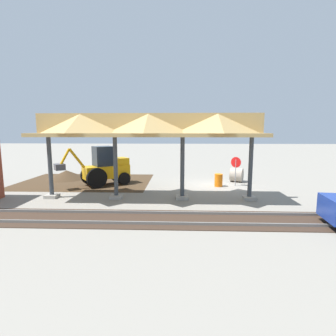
{
  "coord_description": "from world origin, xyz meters",
  "views": [
    {
      "loc": [
        2.48,
        18.74,
        3.94
      ],
      "look_at": [
        3.12,
        2.45,
        1.6
      ],
      "focal_mm": 28.0,
      "sensor_mm": 36.0,
      "label": 1
    }
  ],
  "objects_px": {
    "stop_sign": "(236,165)",
    "traffic_barrel": "(219,180)",
    "concrete_pipe": "(237,175)",
    "backhoe": "(104,168)"
  },
  "relations": [
    {
      "from": "backhoe",
      "to": "traffic_barrel",
      "type": "relative_size",
      "value": 5.3
    },
    {
      "from": "concrete_pipe",
      "to": "backhoe",
      "type": "bearing_deg",
      "value": 9.31
    },
    {
      "from": "stop_sign",
      "to": "traffic_barrel",
      "type": "distance_m",
      "value": 1.62
    },
    {
      "from": "stop_sign",
      "to": "traffic_barrel",
      "type": "bearing_deg",
      "value": 9.74
    },
    {
      "from": "stop_sign",
      "to": "traffic_barrel",
      "type": "height_order",
      "value": "stop_sign"
    },
    {
      "from": "backhoe",
      "to": "concrete_pipe",
      "type": "distance_m",
      "value": 10.02
    },
    {
      "from": "concrete_pipe",
      "to": "traffic_barrel",
      "type": "relative_size",
      "value": 1.49
    },
    {
      "from": "stop_sign",
      "to": "traffic_barrel",
      "type": "xyz_separation_m",
      "value": [
        1.22,
        0.21,
        -1.04
      ]
    },
    {
      "from": "stop_sign",
      "to": "concrete_pipe",
      "type": "distance_m",
      "value": 1.92
    },
    {
      "from": "stop_sign",
      "to": "backhoe",
      "type": "relative_size",
      "value": 0.44
    }
  ]
}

